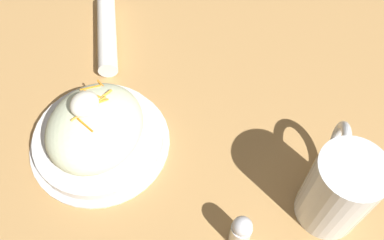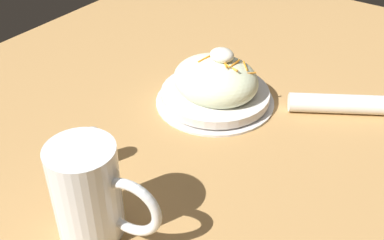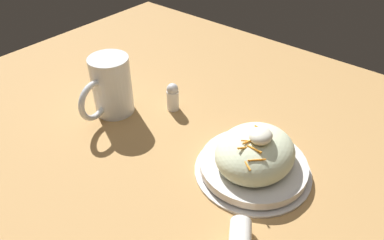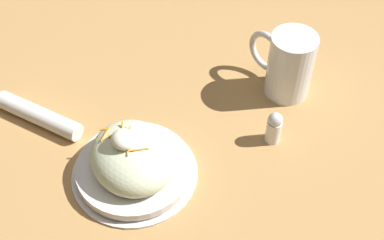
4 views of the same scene
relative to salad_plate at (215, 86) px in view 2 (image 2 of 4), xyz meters
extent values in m
plane|color=#B2844C|center=(0.19, -0.08, -0.03)|extent=(1.43, 1.43, 0.00)
cylinder|color=silver|center=(0.00, 0.00, -0.03)|extent=(0.21, 0.21, 0.01)
cylinder|color=silver|center=(0.00, 0.00, -0.02)|extent=(0.20, 0.20, 0.02)
ellipsoid|color=beige|center=(0.00, 0.00, 0.01)|extent=(0.16, 0.14, 0.08)
cylinder|color=orange|center=(0.02, 0.00, 0.05)|extent=(0.03, 0.01, 0.00)
cylinder|color=orange|center=(0.04, 0.00, 0.05)|extent=(0.02, 0.01, 0.01)
cylinder|color=orange|center=(0.06, 0.02, 0.04)|extent=(0.01, 0.02, 0.01)
cylinder|color=orange|center=(-0.02, -0.01, 0.05)|extent=(0.01, 0.03, 0.01)
cylinder|color=orange|center=(-0.01, 0.01, 0.05)|extent=(0.03, 0.01, 0.00)
cylinder|color=orange|center=(0.04, 0.03, 0.04)|extent=(0.02, 0.02, 0.00)
cylinder|color=orange|center=(0.02, 0.00, 0.05)|extent=(0.02, 0.02, 0.01)
cylinder|color=orange|center=(0.03, 0.01, 0.05)|extent=(0.00, 0.03, 0.00)
ellipsoid|color=white|center=(0.01, 0.01, 0.06)|extent=(0.04, 0.04, 0.02)
cylinder|color=white|center=(0.03, -0.35, 0.03)|extent=(0.09, 0.09, 0.13)
cylinder|color=orange|center=(0.03, -0.35, 0.01)|extent=(0.08, 0.08, 0.08)
cylinder|color=white|center=(0.03, -0.35, 0.05)|extent=(0.08, 0.08, 0.01)
torus|color=white|center=(0.09, -0.33, 0.03)|extent=(0.09, 0.03, 0.09)
cylinder|color=white|center=(0.20, 0.10, -0.02)|extent=(0.17, 0.12, 0.03)
cylinder|color=white|center=(-0.06, -0.25, -0.01)|extent=(0.03, 0.03, 0.05)
sphere|color=silver|center=(-0.06, -0.25, 0.02)|extent=(0.03, 0.03, 0.03)
camera|label=1|loc=(-0.24, -0.26, 0.52)|focal=38.62mm
camera|label=2|loc=(0.39, -0.62, 0.44)|focal=44.67mm
camera|label=3|loc=(0.44, 0.22, 0.45)|focal=34.18mm
camera|label=4|loc=(-0.50, 0.18, 0.69)|focal=48.42mm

